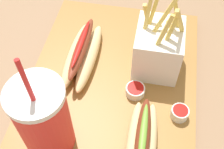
{
  "coord_description": "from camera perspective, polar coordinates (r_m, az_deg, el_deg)",
  "views": [
    {
      "loc": [
        0.34,
        0.06,
        0.51
      ],
      "look_at": [
        0.0,
        0.0,
        0.05
      ],
      "focal_mm": 47.23,
      "sensor_mm": 36.0,
      "label": 1
    }
  ],
  "objects": [
    {
      "name": "soda_cup",
      "position": [
        0.48,
        -13.11,
        -8.43
      ],
      "size": [
        0.09,
        0.09,
        0.23
      ],
      "color": "red",
      "rests_on": "food_tray"
    },
    {
      "name": "fries_basket",
      "position": [
        0.6,
        8.87,
        5.07
      ],
      "size": [
        0.1,
        0.09,
        0.17
      ],
      "color": "white",
      "rests_on": "food_tray"
    },
    {
      "name": "hot_dog_2",
      "position": [
        0.52,
        5.73,
        -13.26
      ],
      "size": [
        0.17,
        0.06,
        0.06
      ],
      "color": "#E5C689",
      "rests_on": "food_tray"
    },
    {
      "name": "hot_dog_1",
      "position": [
        0.63,
        -5.79,
        4.05
      ],
      "size": [
        0.19,
        0.07,
        0.06
      ],
      "color": "#E5C689",
      "rests_on": "food_tray"
    },
    {
      "name": "food_tray",
      "position": [
        0.61,
        0.0,
        -2.25
      ],
      "size": [
        0.48,
        0.34,
        0.02
      ],
      "primitive_type": "cube",
      "color": "olive",
      "rests_on": "ground_plane"
    },
    {
      "name": "ketchup_cup_1",
      "position": [
        0.57,
        12.96,
        -7.22
      ],
      "size": [
        0.03,
        0.03,
        0.02
      ],
      "color": "white",
      "rests_on": "food_tray"
    },
    {
      "name": "ground_plane",
      "position": [
        0.63,
        0.0,
        -3.28
      ],
      "size": [
        2.4,
        2.4,
        0.02
      ],
      "primitive_type": "cube",
      "color": "#8C6B4C"
    },
    {
      "name": "ketchup_cup_2",
      "position": [
        0.58,
        4.52,
        -3.06
      ],
      "size": [
        0.04,
        0.04,
        0.02
      ],
      "color": "white",
      "rests_on": "food_tray"
    }
  ]
}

